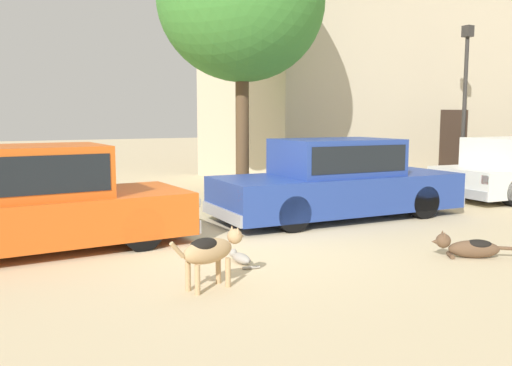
# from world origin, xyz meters

# --- Properties ---
(ground_plane) EXTENTS (80.00, 80.00, 0.00)m
(ground_plane) POSITION_xyz_m (0.00, 0.00, 0.00)
(ground_plane) COLOR #CCB78E
(parked_sedan_nearest) EXTENTS (4.45, 1.88, 1.50)m
(parked_sedan_nearest) POSITION_xyz_m (-2.64, 1.19, 0.73)
(parked_sedan_nearest) COLOR #D15619
(parked_sedan_nearest) RESTS_ON ground_plane
(parked_sedan_second) EXTENTS (4.92, 1.96, 1.49)m
(parked_sedan_second) POSITION_xyz_m (2.65, 1.20, 0.73)
(parked_sedan_second) COLOR navy
(parked_sedan_second) RESTS_ON ground_plane
(apartment_block) EXTENTS (16.20, 5.49, 8.57)m
(apartment_block) POSITION_xyz_m (11.33, 6.76, 4.28)
(apartment_block) COLOR beige
(apartment_block) RESTS_ON ground_plane
(stray_dog_spotted) EXTENTS (1.00, 0.37, 0.65)m
(stray_dog_spotted) POSITION_xyz_m (-1.16, -1.56, 0.44)
(stray_dog_spotted) COLOR tan
(stray_dog_spotted) RESTS_ON ground_plane
(stray_dog_tan) EXTENTS (0.96, 0.67, 0.36)m
(stray_dog_tan) POSITION_xyz_m (2.43, -2.03, 0.15)
(stray_dog_tan) COLOR brown
(stray_dog_tan) RESTS_ON ground_plane
(stray_cat) EXTENTS (0.22, 0.62, 0.15)m
(stray_cat) POSITION_xyz_m (-0.39, -0.79, 0.07)
(stray_cat) COLOR gray
(stray_cat) RESTS_ON ground_plane
(street_lamp) EXTENTS (0.22, 0.22, 4.19)m
(street_lamp) POSITION_xyz_m (7.90, 2.83, 2.65)
(street_lamp) COLOR #2D2B28
(street_lamp) RESTS_ON ground_plane
(acacia_tree_left) EXTENTS (3.49, 3.14, 5.93)m
(acacia_tree_left) POSITION_xyz_m (1.65, 3.15, 4.25)
(acacia_tree_left) COLOR brown
(acacia_tree_left) RESTS_ON ground_plane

